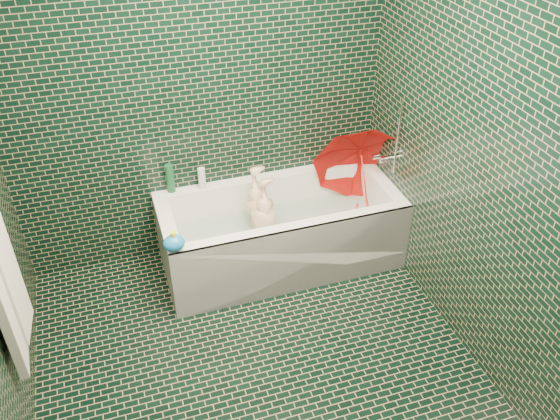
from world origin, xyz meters
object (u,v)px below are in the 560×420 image
object	(u,v)px
umbrella	(364,177)
rubber_duck	(349,158)
child	(265,228)
bath_toy	(174,243)
bathtub	(281,239)

from	to	relation	value
umbrella	rubber_duck	size ratio (longest dim) A/B	6.92
child	bath_toy	distance (m)	0.83
rubber_duck	bath_toy	distance (m)	1.60
bathtub	bath_toy	bearing A→B (deg)	-158.69
child	bath_toy	xyz separation A→B (m)	(-0.69, -0.34, 0.30)
bathtub	child	xyz separation A→B (m)	(-0.11, 0.03, 0.10)
umbrella	bathtub	bearing A→B (deg)	-155.98
bath_toy	child	bearing A→B (deg)	17.86
rubber_duck	bath_toy	xyz separation A→B (m)	(-1.47, -0.65, 0.02)
rubber_duck	child	bearing A→B (deg)	-156.31
child	bath_toy	size ratio (longest dim) A/B	6.06
rubber_duck	bath_toy	size ratio (longest dim) A/B	0.66
rubber_duck	bath_toy	bearing A→B (deg)	-153.95
bathtub	rubber_duck	world-z (taller)	rubber_duck
bathtub	umbrella	size ratio (longest dim) A/B	2.42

